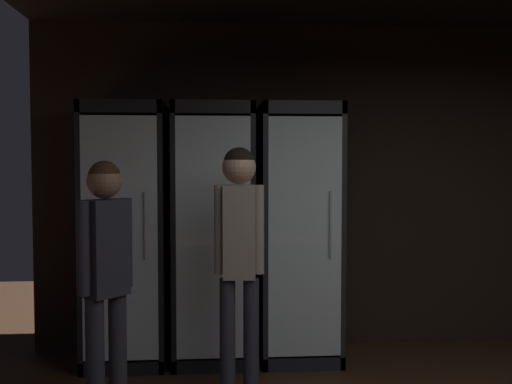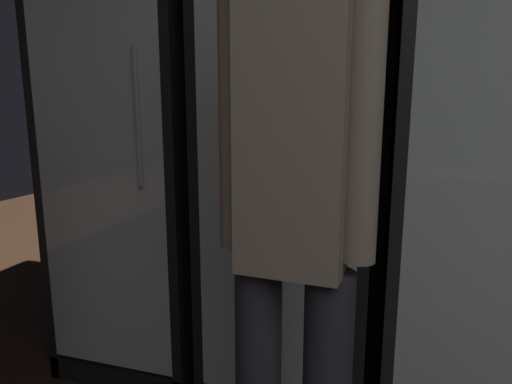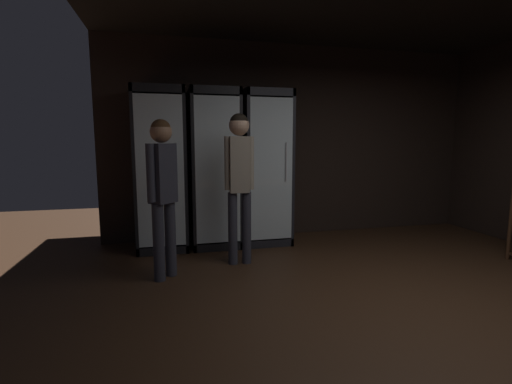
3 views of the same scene
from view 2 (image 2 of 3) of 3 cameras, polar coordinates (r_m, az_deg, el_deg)
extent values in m
cube|color=black|center=(2.25, -10.76, 7.43)|extent=(0.64, 0.04, 2.07)
cube|color=black|center=(2.15, -21.85, 6.72)|extent=(0.04, 0.67, 2.07)
cube|color=black|center=(1.84, -6.90, 6.87)|extent=(0.04, 0.67, 2.07)
cube|color=black|center=(2.26, -13.71, -18.96)|extent=(0.64, 0.67, 0.10)
cube|color=white|center=(2.22, -11.12, 7.38)|extent=(0.56, 0.02, 1.83)
cube|color=silver|center=(1.71, -20.66, 6.00)|extent=(0.56, 0.02, 1.83)
cylinder|color=#B2B2B7|center=(1.58, -15.81, 9.72)|extent=(0.02, 0.02, 0.50)
cube|color=silver|center=(2.23, -13.79, -17.39)|extent=(0.54, 0.59, 0.02)
cylinder|color=#9EAD99|center=(2.27, -18.80, -14.09)|extent=(0.07, 0.07, 0.20)
cylinder|color=#9EAD99|center=(2.22, -19.03, -10.69)|extent=(0.03, 0.03, 0.09)
cylinder|color=beige|center=(2.27, -18.80, -14.16)|extent=(0.07, 0.07, 0.05)
cylinder|color=gray|center=(2.19, -16.14, -14.68)|extent=(0.07, 0.07, 0.22)
cylinder|color=gray|center=(2.13, -16.34, -11.16)|extent=(0.03, 0.03, 0.07)
cylinder|color=tan|center=(2.20, -16.10, -15.32)|extent=(0.07, 0.07, 0.07)
cylinder|color=#336B38|center=(2.11, -12.86, -15.34)|extent=(0.08, 0.08, 0.22)
cylinder|color=#336B38|center=(2.05, -13.02, -11.74)|extent=(0.02, 0.02, 0.06)
cylinder|color=#2D2D33|center=(2.12, -12.85, -15.51)|extent=(0.08, 0.08, 0.07)
cylinder|color=black|center=(2.07, -9.24, -15.98)|extent=(0.06, 0.06, 0.21)
cylinder|color=black|center=(2.01, -9.36, -12.30)|extent=(0.02, 0.02, 0.08)
cylinder|color=tan|center=(2.08, -9.23, -16.38)|extent=(0.07, 0.07, 0.08)
cube|color=silver|center=(2.02, -14.55, -1.94)|extent=(0.54, 0.59, 0.02)
cylinder|color=#9EAD99|center=(2.07, -19.67, 1.62)|extent=(0.08, 0.08, 0.24)
cylinder|color=#9EAD99|center=(2.05, -19.95, 6.07)|extent=(0.03, 0.03, 0.09)
cylinder|color=beige|center=(2.07, -19.64, 1.20)|extent=(0.08, 0.08, 0.09)
cylinder|color=black|center=(1.97, -15.21, 1.45)|extent=(0.07, 0.07, 0.24)
cylinder|color=black|center=(1.95, -15.44, 6.07)|extent=(0.02, 0.02, 0.08)
cylinder|color=#2D2D33|center=(1.97, -15.19, 1.08)|extent=(0.07, 0.07, 0.06)
cylinder|color=#9EAD99|center=(1.90, -10.42, 1.24)|extent=(0.07, 0.07, 0.23)
cylinder|color=#9EAD99|center=(1.88, -10.58, 5.84)|extent=(0.02, 0.02, 0.08)
cylinder|color=#2D2D33|center=(1.90, -10.40, 0.64)|extent=(0.07, 0.07, 0.07)
cube|color=silver|center=(1.98, -15.39, 15.50)|extent=(0.54, 0.59, 0.02)
cylinder|color=gray|center=(2.12, -20.21, 17.69)|extent=(0.07, 0.07, 0.19)
cylinder|color=gray|center=(2.14, -20.46, 21.26)|extent=(0.02, 0.02, 0.08)
cylinder|color=white|center=(2.12, -20.17, 17.01)|extent=(0.07, 0.07, 0.06)
cylinder|color=#336B38|center=(2.07, -16.42, 18.20)|extent=(0.08, 0.08, 0.20)
cylinder|color=#336B38|center=(2.09, -16.63, 21.94)|extent=(0.02, 0.02, 0.08)
cylinder|color=beige|center=(2.07, -16.41, 18.13)|extent=(0.08, 0.08, 0.06)
cylinder|color=gray|center=(1.98, -13.53, 18.55)|extent=(0.06, 0.06, 0.19)
cylinder|color=gray|center=(2.00, -13.72, 22.45)|extent=(0.02, 0.02, 0.09)
cylinder|color=beige|center=(1.98, -13.54, 18.62)|extent=(0.07, 0.07, 0.05)
cylinder|color=gray|center=(1.87, -10.79, 19.59)|extent=(0.08, 0.08, 0.22)
cylinder|color=gray|center=(1.90, -10.96, 24.02)|extent=(0.03, 0.03, 0.08)
cylinder|color=#2D2D33|center=(1.87, -10.77, 19.08)|extent=(0.08, 0.08, 0.07)
cube|color=black|center=(2.03, 7.14, 7.20)|extent=(0.64, 0.04, 2.07)
cube|color=black|center=(1.80, -4.11, 6.84)|extent=(0.04, 0.67, 2.07)
cube|color=black|center=(1.69, 15.48, 6.23)|extent=(0.04, 0.67, 2.07)
cube|color=black|center=(2.04, 4.85, -22.24)|extent=(0.64, 0.67, 0.10)
cube|color=white|center=(2.00, 7.00, 7.16)|extent=(0.56, 0.02, 1.83)
cube|color=silver|center=(1.40, 2.72, 5.80)|extent=(0.56, 0.02, 1.83)
cylinder|color=#B2B2B7|center=(1.34, 10.61, 9.85)|extent=(0.02, 0.02, 0.50)
cube|color=silver|center=(2.00, 4.88, -20.55)|extent=(0.54, 0.59, 0.02)
cylinder|color=gray|center=(1.99, -0.43, -16.75)|extent=(0.07, 0.07, 0.22)
cylinder|color=gray|center=(1.93, -0.44, -12.53)|extent=(0.02, 0.02, 0.10)
cylinder|color=beige|center=(2.00, -0.43, -16.91)|extent=(0.07, 0.07, 0.07)
cylinder|color=brown|center=(1.90, 4.78, -18.51)|extent=(0.07, 0.07, 0.20)
cylinder|color=brown|center=(1.84, 4.85, -14.86)|extent=(0.02, 0.02, 0.07)
cylinder|color=#2D2D33|center=(1.92, 4.76, -19.30)|extent=(0.07, 0.07, 0.08)
cylinder|color=#336B38|center=(1.91, 10.59, -18.34)|extent=(0.06, 0.06, 0.22)
cylinder|color=#336B38|center=(1.84, 10.75, -14.34)|extent=(0.02, 0.02, 0.08)
cylinder|color=tan|center=(1.92, 10.57, -18.70)|extent=(0.07, 0.07, 0.06)
cube|color=silver|center=(1.77, 5.19, -3.41)|extent=(0.54, 0.59, 0.02)
cylinder|color=gray|center=(1.79, -0.24, 0.47)|extent=(0.08, 0.08, 0.21)
cylinder|color=gray|center=(1.77, -0.24, 5.18)|extent=(0.03, 0.03, 0.09)
cylinder|color=#2D2D33|center=(1.80, -0.23, -0.39)|extent=(0.08, 0.08, 0.06)
cylinder|color=#9EAD99|center=(1.77, 5.21, 0.72)|extent=(0.06, 0.06, 0.23)
cylinder|color=#9EAD99|center=(1.75, 5.29, 5.74)|extent=(0.02, 0.02, 0.08)
cylinder|color=#2D2D33|center=(1.77, 5.21, 0.59)|extent=(0.06, 0.06, 0.08)
cylinder|color=#336B38|center=(1.73, 11.02, 0.14)|extent=(0.06, 0.06, 0.22)
cylinder|color=#336B38|center=(1.71, 11.20, 5.14)|extent=(0.02, 0.02, 0.08)
cylinder|color=#B2332D|center=(1.73, 11.03, 0.48)|extent=(0.06, 0.06, 0.06)
cube|color=silver|center=(1.72, 5.54, 16.61)|extent=(0.54, 0.59, 0.02)
cylinder|color=#194723|center=(1.80, -1.28, 19.90)|extent=(0.07, 0.07, 0.20)
cylinder|color=#194723|center=(1.83, -1.30, 24.28)|extent=(0.02, 0.02, 0.08)
cylinder|color=white|center=(1.80, -1.28, 20.10)|extent=(0.07, 0.07, 0.05)
cylinder|color=brown|center=(1.75, 3.59, 20.17)|extent=(0.08, 0.08, 0.20)
cylinder|color=#2D2D33|center=(1.75, 3.58, 19.44)|extent=(0.08, 0.08, 0.06)
cylinder|color=gray|center=(1.74, 8.14, 20.14)|extent=(0.06, 0.06, 0.20)
cylinder|color=white|center=(1.74, 8.15, 20.41)|extent=(0.07, 0.07, 0.08)
cylinder|color=black|center=(1.74, 12.49, 19.61)|extent=(0.06, 0.06, 0.18)
cylinder|color=black|center=(1.77, 12.67, 23.52)|extent=(0.02, 0.02, 0.06)
cylinder|color=tan|center=(1.74, 12.49, 19.51)|extent=(0.07, 0.07, 0.05)
cube|color=black|center=(2.03, 27.01, 6.14)|extent=(0.64, 0.04, 2.07)
cube|color=black|center=(1.69, 18.74, 6.06)|extent=(0.04, 0.67, 2.07)
cube|color=white|center=(2.00, 27.16, 6.08)|extent=(0.56, 0.02, 1.83)
cube|color=silver|center=(1.41, 31.46, 4.28)|extent=(0.56, 0.02, 1.83)
cube|color=silver|center=(2.01, 26.31, -21.65)|extent=(0.54, 0.59, 0.02)
cylinder|color=#194723|center=(1.91, 21.02, -19.06)|extent=(0.07, 0.07, 0.21)
cylinder|color=#194723|center=(1.84, 21.33, -15.15)|extent=(0.02, 0.02, 0.08)
cylinder|color=white|center=(1.91, 20.99, -19.41)|extent=(0.08, 0.08, 0.07)
cylinder|color=brown|center=(1.99, 26.34, -18.33)|extent=(0.06, 0.06, 0.20)
cylinder|color=brown|center=(1.93, 26.68, -14.71)|extent=(0.02, 0.02, 0.08)
cylinder|color=tan|center=(1.99, 26.33, -18.39)|extent=(0.06, 0.06, 0.07)
cylinder|color=white|center=(2.02, 31.51, -18.96)|extent=(0.07, 0.07, 0.06)
cube|color=silver|center=(1.81, 27.50, -9.25)|extent=(0.54, 0.59, 0.02)
cylinder|color=brown|center=(1.75, 23.45, -5.29)|extent=(0.07, 0.07, 0.24)
cylinder|color=brown|center=(1.71, 23.83, -0.18)|extent=(0.03, 0.03, 0.08)
cylinder|color=#B2332D|center=(1.75, 23.42, -5.69)|extent=(0.07, 0.07, 0.06)
cube|color=silver|center=(1.72, 28.79, 5.23)|extent=(0.54, 0.59, 0.02)
cylinder|color=#9EAD99|center=(1.70, 24.75, 9.14)|extent=(0.07, 0.07, 0.20)
cylinder|color=#9EAD99|center=(1.71, 25.15, 14.15)|extent=(0.02, 0.02, 0.10)
cylinder|color=beige|center=(1.70, 24.71, 8.57)|extent=(0.07, 0.07, 0.06)
cube|color=silver|center=(1.75, 30.20, 20.24)|extent=(0.54, 0.59, 0.02)
cube|color=gray|center=(0.85, 5.47, 9.95)|extent=(0.22, 0.17, 0.62)
cylinder|color=gray|center=(0.89, -2.91, 11.01)|extent=(0.07, 0.07, 0.59)
cylinder|color=gray|center=(0.82, 14.58, 10.73)|extent=(0.07, 0.07, 0.59)
camera|label=1|loc=(3.12, -157.24, -1.44)|focal=41.37mm
camera|label=3|loc=(3.30, -146.64, -4.66)|focal=25.47mm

